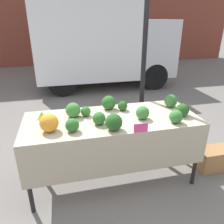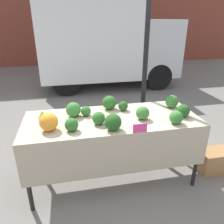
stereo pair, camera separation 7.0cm
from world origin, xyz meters
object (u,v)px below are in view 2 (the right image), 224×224
(parked_truck, at_px, (104,41))
(orange_cauliflower, at_px, (49,122))
(price_sign, at_px, (140,128))
(produce_crate, at_px, (215,160))

(parked_truck, height_order, orange_cauliflower, parked_truck)
(parked_truck, distance_m, price_sign, 4.95)
(parked_truck, relative_size, orange_cauliflower, 20.35)
(orange_cauliflower, relative_size, produce_crate, 0.43)
(parked_truck, relative_size, price_sign, 26.03)
(produce_crate, bearing_deg, orange_cauliflower, -179.11)
(produce_crate, bearing_deg, price_sign, -167.61)
(price_sign, relative_size, produce_crate, 0.34)
(price_sign, bearing_deg, produce_crate, 12.39)
(orange_cauliflower, distance_m, price_sign, 0.98)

